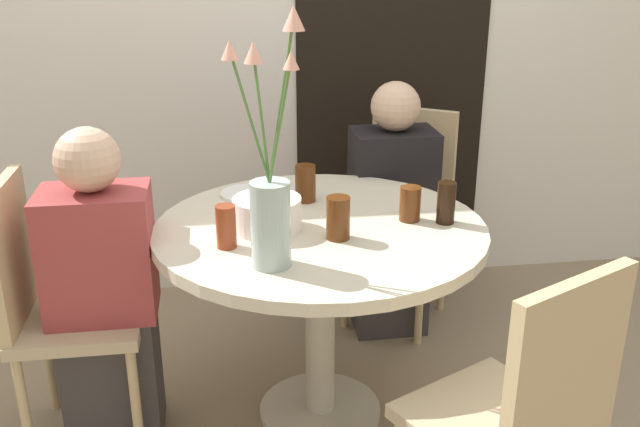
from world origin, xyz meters
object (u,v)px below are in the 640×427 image
chair_left_flank (53,299)px  flower_vase (270,197)px  drink_glass_3 (338,218)px  chair_right_flank (404,202)px  drink_glass_1 (305,183)px  person_boy (105,301)px  drink_glass_4 (446,203)px  birthday_cake (267,214)px  chair_near_front (522,412)px  drink_glass_2 (226,227)px  person_woman (391,218)px  drink_glass_0 (410,204)px  side_plate (248,193)px

chair_left_flank → flower_vase: flower_vase is taller
flower_vase → drink_glass_3: flower_vase is taller
chair_right_flank → drink_glass_1: (-0.50, -0.49, 0.27)m
drink_glass_3 → person_boy: size_ratio=0.12×
drink_glass_4 → chair_right_flank: bearing=84.8°
drink_glass_1 → birthday_cake: bearing=-121.9°
chair_right_flank → chair_near_front: bearing=-60.1°
chair_near_front → drink_glass_2: bearing=-69.2°
chair_left_flank → drink_glass_1: chair_left_flank is taller
flower_vase → drink_glass_2: 0.24m
flower_vase → chair_near_front: bearing=-41.0°
chair_left_flank → flower_vase: size_ratio=1.29×
birthday_cake → drink_glass_4: size_ratio=1.58×
chair_left_flank → drink_glass_4: (1.28, -0.04, 0.28)m
chair_right_flank → chair_near_front: (-0.09, -1.50, 0.00)m
drink_glass_4 → person_woman: person_woman is taller
drink_glass_4 → drink_glass_2: bearing=-172.1°
drink_glass_0 → drink_glass_1: bearing=143.3°
chair_near_front → drink_glass_3: 0.79m
chair_left_flank → person_woman: (1.26, 0.59, -0.02)m
side_plate → drink_glass_4: 0.73m
flower_vase → side_plate: size_ratio=3.60×
drink_glass_0 → drink_glass_4: bearing=-19.1°
drink_glass_1 → person_boy: size_ratio=0.12×
chair_near_front → drink_glass_3: bearing=-88.7°
drink_glass_4 → flower_vase: bearing=-157.3°
drink_glass_2 → person_boy: bearing=160.7°
chair_right_flank → person_boy: 1.39m
chair_right_flank → person_boy: (-1.19, -0.72, -0.02)m
chair_left_flank → drink_glass_0: size_ratio=8.05×
chair_near_front → drink_glass_1: chair_near_front is taller
chair_left_flank → drink_glass_1: 0.92m
side_plate → drink_glass_0: bearing=-32.7°
person_woman → side_plate: bearing=-157.1°
person_woman → drink_glass_1: bearing=-139.2°
chair_right_flank → drink_glass_3: size_ratio=6.86×
chair_left_flank → chair_near_front: same height
drink_glass_3 → chair_left_flank: bearing=172.3°
flower_vase → drink_glass_4: flower_vase is taller
birthday_cake → flower_vase: flower_vase is taller
drink_glass_1 → drink_glass_4: bearing=-32.7°
drink_glass_4 → person_boy: (-1.12, 0.04, -0.30)m
birthday_cake → drink_glass_2: bearing=-136.5°
flower_vase → drink_glass_1: (0.16, 0.52, -0.14)m
flower_vase → drink_glass_0: bearing=30.6°
side_plate → chair_right_flank: bearing=29.2°
drink_glass_0 → drink_glass_1: drink_glass_1 is taller
drink_glass_3 → person_woman: bearing=63.6°
flower_vase → drink_glass_4: (0.59, 0.25, -0.14)m
drink_glass_0 → chair_near_front: bearing=-83.8°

